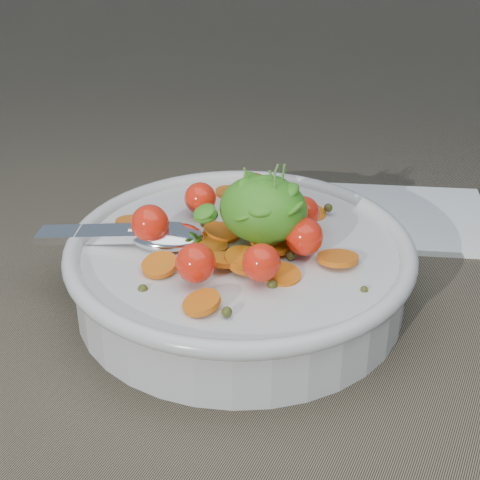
% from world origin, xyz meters
% --- Properties ---
extents(ground, '(6.00, 6.00, 0.00)m').
position_xyz_m(ground, '(0.00, 0.00, 0.00)').
color(ground, '#6D624E').
rests_on(ground, ground).
extents(bowl, '(0.26, 0.24, 0.10)m').
position_xyz_m(bowl, '(-0.00, -0.00, 0.03)').
color(bowl, silver).
rests_on(bowl, ground).
extents(napkin, '(0.17, 0.16, 0.01)m').
position_xyz_m(napkin, '(0.08, 0.17, 0.00)').
color(napkin, white).
rests_on(napkin, ground).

